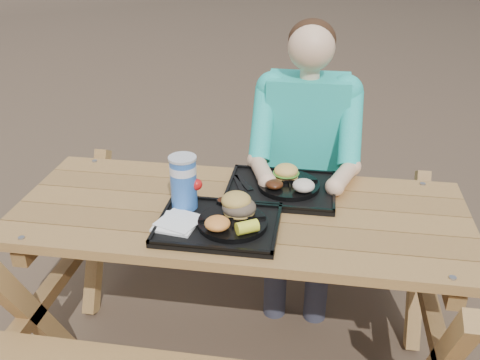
# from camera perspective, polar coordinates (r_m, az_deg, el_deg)

# --- Properties ---
(ground) EXTENTS (60.00, 60.00, 0.00)m
(ground) POSITION_cam_1_polar(r_m,az_deg,el_deg) (2.59, 0.00, -17.65)
(ground) COLOR #999999
(ground) RESTS_ON ground
(picnic_table) EXTENTS (1.80, 1.49, 0.75)m
(picnic_table) POSITION_cam_1_polar(r_m,az_deg,el_deg) (2.34, 0.00, -11.10)
(picnic_table) COLOR #999999
(picnic_table) RESTS_ON ground
(tray_near) EXTENTS (0.45, 0.35, 0.02)m
(tray_near) POSITION_cam_1_polar(r_m,az_deg,el_deg) (2.01, -2.31, -4.84)
(tray_near) COLOR black
(tray_near) RESTS_ON picnic_table
(tray_far) EXTENTS (0.45, 0.35, 0.02)m
(tray_far) POSITION_cam_1_polar(r_m,az_deg,el_deg) (2.26, 4.42, -1.05)
(tray_far) COLOR black
(tray_far) RESTS_ON picnic_table
(plate_near) EXTENTS (0.26, 0.26, 0.02)m
(plate_near) POSITION_cam_1_polar(r_m,az_deg,el_deg) (1.98, -0.78, -4.56)
(plate_near) COLOR black
(plate_near) RESTS_ON tray_near
(plate_far) EXTENTS (0.26, 0.26, 0.02)m
(plate_far) POSITION_cam_1_polar(r_m,az_deg,el_deg) (2.26, 5.22, -0.54)
(plate_far) COLOR black
(plate_far) RESTS_ON tray_far
(napkin_stack) EXTENTS (0.17, 0.17, 0.02)m
(napkin_stack) POSITION_cam_1_polar(r_m,az_deg,el_deg) (2.00, -6.80, -4.55)
(napkin_stack) COLOR white
(napkin_stack) RESTS_ON tray_near
(soda_cup) EXTENTS (0.10, 0.10, 0.21)m
(soda_cup) POSITION_cam_1_polar(r_m,az_deg,el_deg) (2.07, -6.03, -0.38)
(soda_cup) COLOR #174FAE
(soda_cup) RESTS_ON tray_near
(condiment_bbq) EXTENTS (0.05, 0.05, 0.03)m
(condiment_bbq) POSITION_cam_1_polar(r_m,az_deg,el_deg) (2.10, -1.88, -2.47)
(condiment_bbq) COLOR black
(condiment_bbq) RESTS_ON tray_near
(condiment_mustard) EXTENTS (0.05, 0.05, 0.03)m
(condiment_mustard) POSITION_cam_1_polar(r_m,az_deg,el_deg) (2.10, -0.06, -2.54)
(condiment_mustard) COLOR gold
(condiment_mustard) RESTS_ON tray_near
(sandwich) EXTENTS (0.12, 0.12, 0.12)m
(sandwich) POSITION_cam_1_polar(r_m,az_deg,el_deg) (1.99, -0.11, -2.00)
(sandwich) COLOR gold
(sandwich) RESTS_ON plate_near
(mac_cheese) EXTENTS (0.09, 0.09, 0.05)m
(mac_cheese) POSITION_cam_1_polar(r_m,az_deg,el_deg) (1.92, -2.43, -4.65)
(mac_cheese) COLOR #F2993F
(mac_cheese) RESTS_ON plate_near
(corn_cob) EXTENTS (0.11, 0.11, 0.05)m
(corn_cob) POSITION_cam_1_polar(r_m,az_deg,el_deg) (1.89, 0.77, -5.04)
(corn_cob) COLOR #F8FF35
(corn_cob) RESTS_ON plate_near
(cutlery_far) EXTENTS (0.10, 0.14, 0.01)m
(cutlery_far) POSITION_cam_1_polar(r_m,az_deg,el_deg) (2.28, 0.39, -0.28)
(cutlery_far) COLOR black
(cutlery_far) RESTS_ON tray_far
(burger) EXTENTS (0.10, 0.10, 0.09)m
(burger) POSITION_cam_1_polar(r_m,az_deg,el_deg) (2.27, 4.96, 1.30)
(burger) COLOR #EBB453
(burger) RESTS_ON plate_far
(baked_beans) EXTENTS (0.07, 0.07, 0.03)m
(baked_beans) POSITION_cam_1_polar(r_m,az_deg,el_deg) (2.20, 3.68, -0.45)
(baked_beans) COLOR #431E0D
(baked_beans) RESTS_ON plate_far
(potato_salad) EXTENTS (0.09, 0.09, 0.05)m
(potato_salad) POSITION_cam_1_polar(r_m,az_deg,el_deg) (2.18, 6.80, -0.59)
(potato_salad) COLOR silver
(potato_salad) RESTS_ON plate_far
(diner) EXTENTS (0.48, 0.84, 1.28)m
(diner) POSITION_cam_1_polar(r_m,az_deg,el_deg) (2.68, 6.83, 0.67)
(diner) COLOR #1AB6BB
(diner) RESTS_ON ground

